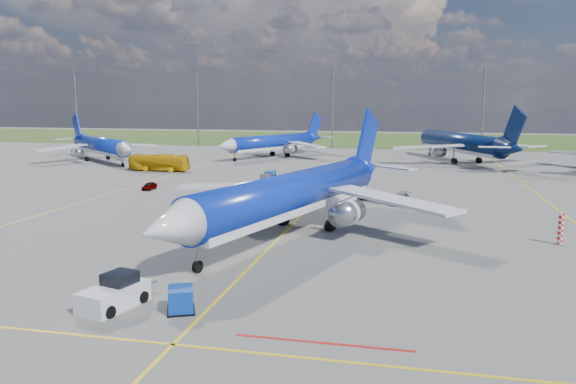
% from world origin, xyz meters
% --- Properties ---
extents(ground, '(400.00, 400.00, 0.00)m').
position_xyz_m(ground, '(0.00, 0.00, 0.00)').
color(ground, '#5A5A58').
rests_on(ground, ground).
extents(grass_strip, '(400.00, 80.00, 0.01)m').
position_xyz_m(grass_strip, '(0.00, 150.00, 0.00)').
color(grass_strip, '#2D4719').
rests_on(grass_strip, ground).
extents(taxiway_lines, '(60.25, 160.00, 0.02)m').
position_xyz_m(taxiway_lines, '(0.17, 27.70, 0.01)').
color(taxiway_lines, gold).
rests_on(taxiway_lines, ground).
extents(floodlight_masts, '(202.20, 0.50, 22.70)m').
position_xyz_m(floodlight_masts, '(10.00, 110.00, 12.56)').
color(floodlight_masts, slate).
rests_on(floodlight_masts, ground).
extents(warning_post, '(0.50, 0.50, 3.00)m').
position_xyz_m(warning_post, '(26.00, 8.00, 1.50)').
color(warning_post, red).
rests_on(warning_post, ground).
extents(bg_jet_nw, '(48.55, 47.54, 10.13)m').
position_xyz_m(bg_jet_nw, '(-54.64, 64.27, 0.00)').
color(bg_jet_nw, '#0B26A4').
rests_on(bg_jet_nw, ground).
extents(bg_jet_nnw, '(43.28, 47.24, 10.00)m').
position_xyz_m(bg_jet_nnw, '(-20.10, 81.95, 0.00)').
color(bg_jet_nnw, '#0B26A4').
rests_on(bg_jet_nnw, ground).
extents(bg_jet_n, '(50.20, 55.95, 12.02)m').
position_xyz_m(bg_jet_n, '(22.40, 80.34, 0.00)').
color(bg_jet_n, '#081943').
rests_on(bg_jet_n, ground).
extents(main_airliner, '(46.14, 53.21, 11.80)m').
position_xyz_m(main_airliner, '(0.90, 6.90, 0.00)').
color(main_airliner, '#0B26A4').
rests_on(main_airliner, ground).
extents(pushback_tug, '(3.40, 6.47, 2.15)m').
position_xyz_m(pushback_tug, '(-6.04, -15.44, 0.87)').
color(pushback_tug, silver).
rests_on(pushback_tug, ground).
extents(uld_container, '(2.17, 2.36, 1.53)m').
position_xyz_m(uld_container, '(-1.58, -15.24, 0.76)').
color(uld_container, '#0B369F').
rests_on(uld_container, ground).
extents(apron_bus, '(11.60, 3.00, 3.21)m').
position_xyz_m(apron_bus, '(-34.62, 51.14, 1.61)').
color(apron_bus, gold).
rests_on(apron_bus, ground).
extents(service_car_a, '(1.52, 3.43, 1.15)m').
position_xyz_m(service_car_a, '(-26.04, 29.75, 0.57)').
color(service_car_a, '#999999').
rests_on(service_car_a, ground).
extents(service_car_b, '(4.69, 3.00, 1.20)m').
position_xyz_m(service_car_b, '(4.79, 28.93, 0.60)').
color(service_car_b, '#999999').
rests_on(service_car_b, ground).
extents(service_car_c, '(2.93, 4.96, 1.35)m').
position_xyz_m(service_car_c, '(10.98, 25.83, 0.67)').
color(service_car_c, '#999999').
rests_on(service_car_c, ground).
extents(baggage_tug_c, '(1.75, 4.68, 1.03)m').
position_xyz_m(baggage_tug_c, '(-12.05, 46.89, 0.48)').
color(baggage_tug_c, navy).
rests_on(baggage_tug_c, ground).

